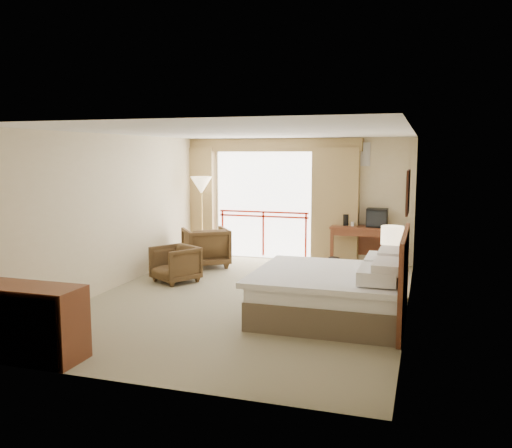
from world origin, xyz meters
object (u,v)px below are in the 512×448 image
(table_lamp, at_px, (392,236))
(armchair_far, at_px, (206,266))
(floor_lamp, at_px, (201,188))
(dresser, at_px, (29,322))
(nightstand, at_px, (391,283))
(desk, at_px, (362,235))
(wastebasket, at_px, (334,264))
(side_table, at_px, (177,255))
(bed, at_px, (334,292))
(armchair_near, at_px, (176,282))
(tv, at_px, (377,218))

(table_lamp, xyz_separation_m, armchair_far, (-3.88, 1.41, -1.03))
(floor_lamp, relative_size, dresser, 1.43)
(nightstand, height_order, dresser, dresser)
(desk, xyz_separation_m, wastebasket, (-0.47, -0.80, -0.51))
(nightstand, height_order, side_table, side_table)
(desk, relative_size, wastebasket, 4.51)
(bed, height_order, nightstand, bed)
(nightstand, bearing_deg, desk, 102.60)
(nightstand, xyz_separation_m, floor_lamp, (-4.26, 2.13, 1.33))
(nightstand, height_order, armchair_near, nightstand)
(wastebasket, xyz_separation_m, side_table, (-2.90, -1.20, 0.24))
(table_lamp, bearing_deg, wastebasket, 125.47)
(desk, height_order, armchair_far, desk)
(bed, distance_m, side_table, 3.89)
(desk, bearing_deg, dresser, -118.86)
(armchair_near, bearing_deg, armchair_far, 120.37)
(nightstand, distance_m, side_table, 4.16)
(tv, xyz_separation_m, wastebasket, (-0.77, -0.74, -0.89))
(bed, relative_size, tv, 4.97)
(bed, xyz_separation_m, dresser, (-3.11, -2.63, 0.06))
(nightstand, height_order, table_lamp, table_lamp)
(table_lamp, bearing_deg, nightstand, -90.00)
(table_lamp, height_order, armchair_far, table_lamp)
(table_lamp, relative_size, floor_lamp, 0.35)
(wastebasket, bearing_deg, table_lamp, -54.53)
(nightstand, bearing_deg, armchair_far, 155.60)
(tv, height_order, armchair_near, tv)
(dresser, bearing_deg, desk, 61.77)
(side_table, bearing_deg, bed, -28.88)
(bed, relative_size, floor_lamp, 1.14)
(table_lamp, xyz_separation_m, tv, (-0.46, 2.45, 0.00))
(bed, bearing_deg, armchair_near, 157.51)
(armchair_near, distance_m, side_table, 0.73)
(wastebasket, relative_size, dresser, 0.22)
(nightstand, height_order, tv, tv)
(desk, bearing_deg, table_lamp, -76.88)
(tv, distance_m, armchair_near, 4.37)
(armchair_near, height_order, floor_lamp, floor_lamp)
(nightstand, relative_size, side_table, 0.94)
(nightstand, height_order, desk, desk)
(wastebasket, xyz_separation_m, armchair_far, (-2.66, -0.31, -0.14))
(tv, bearing_deg, side_table, -141.33)
(nightstand, xyz_separation_m, wastebasket, (-1.22, 1.77, -0.12))
(tv, relative_size, armchair_far, 0.47)
(tv, height_order, armchair_far, tv)
(dresser, bearing_deg, table_lamp, 43.26)
(side_table, height_order, floor_lamp, floor_lamp)
(dresser, bearing_deg, floor_lamp, 91.07)
(bed, distance_m, wastebasket, 3.13)
(tv, bearing_deg, bed, -83.06)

